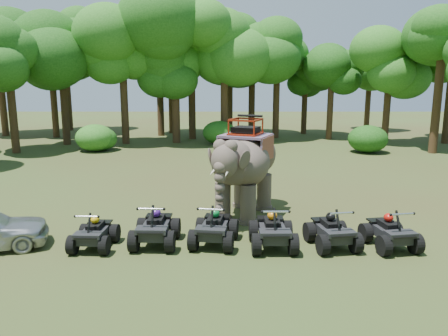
{
  "coord_description": "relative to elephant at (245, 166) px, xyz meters",
  "views": [
    {
      "loc": [
        0.02,
        -14.18,
        5.05
      ],
      "look_at": [
        0.0,
        1.2,
        1.9
      ],
      "focal_mm": 35.0,
      "sensor_mm": 36.0,
      "label": 1
    }
  ],
  "objects": [
    {
      "name": "tree_36",
      "position": [
        -4.63,
        19.05,
        3.63
      ],
      "size": [
        7.68,
        7.68,
        10.97
      ],
      "primitive_type": null,
      "color": "#195114",
      "rests_on": "ground"
    },
    {
      "name": "tree_37",
      "position": [
        -16.23,
        27.66,
        3.59
      ],
      "size": [
        7.63,
        7.63,
        10.9
      ],
      "primitive_type": null,
      "color": "#195114",
      "rests_on": "ground"
    },
    {
      "name": "tree_29",
      "position": [
        -8.59,
        18.51,
        2.74
      ],
      "size": [
        6.44,
        6.44,
        9.2
      ],
      "primitive_type": null,
      "color": "#195114",
      "rests_on": "ground"
    },
    {
      "name": "tree_39",
      "position": [
        -6.5,
        23.51,
        3.04
      ],
      "size": [
        6.85,
        6.85,
        9.79
      ],
      "primitive_type": null,
      "color": "#195114",
      "rests_on": "ground"
    },
    {
      "name": "tree_27",
      "position": [
        -15.24,
        14.04,
        2.11
      ],
      "size": [
        5.55,
        5.55,
        7.93
      ],
      "primitive_type": null,
      "color": "#195114",
      "rests_on": "ground"
    },
    {
      "name": "atv_2",
      "position": [
        -1.07,
        -3.06,
        -1.19
      ],
      "size": [
        1.57,
        1.98,
        1.34
      ],
      "primitive_type": null,
      "rotation": [
        0.0,
        0.0,
        -0.14
      ],
      "color": "black",
      "rests_on": "ground"
    },
    {
      "name": "tree_34",
      "position": [
        1.71,
        23.96,
        2.75
      ],
      "size": [
        6.45,
        6.45,
        9.22
      ],
      "primitive_type": null,
      "color": "#195114",
      "rests_on": "ground"
    },
    {
      "name": "atv_4",
      "position": [
        2.53,
        -3.28,
        -1.21
      ],
      "size": [
        1.54,
        1.92,
        1.29
      ],
      "primitive_type": null,
      "rotation": [
        0.0,
        0.0,
        0.17
      ],
      "color": "black",
      "rests_on": "ground"
    },
    {
      "name": "atv_5",
      "position": [
        4.28,
        -3.33,
        -1.22
      ],
      "size": [
        1.52,
        1.9,
        1.27
      ],
      "primitive_type": null,
      "rotation": [
        0.0,
        0.0,
        0.17
      ],
      "color": "black",
      "rests_on": "ground"
    },
    {
      "name": "tree_28",
      "position": [
        -13.11,
        18.0,
        2.73
      ],
      "size": [
        6.42,
        6.42,
        9.17
      ],
      "primitive_type": null,
      "color": "#195114",
      "rests_on": "ground"
    },
    {
      "name": "tree_33",
      "position": [
        13.43,
        27.65,
        1.82
      ],
      "size": [
        5.15,
        5.15,
        7.36
      ],
      "primitive_type": null,
      "color": "#195114",
      "rests_on": "ground"
    },
    {
      "name": "atv_3",
      "position": [
        0.71,
        -3.32,
        -1.18
      ],
      "size": [
        1.36,
        1.85,
        1.36
      ],
      "primitive_type": null,
      "rotation": [
        0.0,
        0.0,
        0.01
      ],
      "color": "black",
      "rests_on": "ground"
    },
    {
      "name": "tree_0",
      "position": [
        -0.77,
        19.39,
        3.05
      ],
      "size": [
        6.86,
        6.86,
        9.8
      ],
      "primitive_type": null,
      "color": "#195114",
      "rests_on": "ground"
    },
    {
      "name": "tree_4",
      "position": [
        13.71,
        14.03,
        2.65
      ],
      "size": [
        6.31,
        6.31,
        9.01
      ],
      "primitive_type": null,
      "color": "#195114",
      "rests_on": "ground"
    },
    {
      "name": "tree_40",
      "position": [
        6.68,
        24.97,
        1.66
      ],
      "size": [
        4.92,
        4.92,
        7.02
      ],
      "primitive_type": null,
      "color": "#195114",
      "rests_on": "ground"
    },
    {
      "name": "elephant",
      "position": [
        0.0,
        0.0,
        0.0
      ],
      "size": [
        3.5,
        4.83,
        3.71
      ],
      "primitive_type": null,
      "rotation": [
        0.0,
        0.0,
        -0.4
      ],
      "color": "#50443A",
      "rests_on": "ground"
    },
    {
      "name": "tree_38",
      "position": [
        -0.31,
        23.95,
        3.13
      ],
      "size": [
        6.98,
        6.98,
        9.98
      ],
      "primitive_type": null,
      "color": "#195114",
      "rests_on": "ground"
    },
    {
      "name": "tree_32",
      "position": [
        -15.56,
        22.29,
        2.42
      ],
      "size": [
        5.99,
        5.99,
        8.55
      ],
      "primitive_type": null,
      "color": "#195114",
      "rests_on": "ground"
    },
    {
      "name": "tree_30",
      "position": [
        -4.68,
        19.3,
        1.85
      ],
      "size": [
        5.19,
        5.19,
        7.41
      ],
      "primitive_type": null,
      "color": "#195114",
      "rests_on": "ground"
    },
    {
      "name": "tree_41",
      "position": [
        -3.51,
        21.41,
        3.03
      ],
      "size": [
        6.84,
        6.84,
        9.77
      ],
      "primitive_type": null,
      "color": "#195114",
      "rests_on": "ground"
    },
    {
      "name": "tree_2",
      "position": [
        8.13,
        21.01,
        1.53
      ],
      "size": [
        4.74,
        4.74,
        6.77
      ],
      "primitive_type": null,
      "color": "#195114",
      "rests_on": "ground"
    },
    {
      "name": "atv_1",
      "position": [
        -2.88,
        -3.08,
        -1.17
      ],
      "size": [
        1.4,
        1.88,
        1.36
      ],
      "primitive_type": null,
      "rotation": [
        0.0,
        0.0,
        -0.03
      ],
      "color": "black",
      "rests_on": "ground"
    },
    {
      "name": "tree_43",
      "position": [
        -20.54,
        23.3,
        2.99
      ],
      "size": [
        6.78,
        6.78,
        9.69
      ],
      "primitive_type": null,
      "color": "#195114",
      "rests_on": "ground"
    },
    {
      "name": "ground",
      "position": [
        -0.77,
        -1.72,
        -1.86
      ],
      "size": [
        110.0,
        110.0,
        0.0
      ],
      "primitive_type": "plane",
      "color": "#47381E",
      "rests_on": "ground"
    },
    {
      "name": "atv_0",
      "position": [
        -4.7,
        -3.36,
        -1.26
      ],
      "size": [
        1.24,
        1.66,
        1.2
      ],
      "primitive_type": null,
      "rotation": [
        0.0,
        0.0,
        -0.04
      ],
      "color": "black",
      "rests_on": "ground"
    },
    {
      "name": "tree_3",
      "position": [
        12.03,
        18.66,
        2.05
      ],
      "size": [
        5.47,
        5.47,
        7.81
      ],
      "primitive_type": null,
      "color": "#195114",
      "rests_on": "ground"
    },
    {
      "name": "tree_42",
      "position": [
        -5.72,
        25.51,
        3.38
      ],
      "size": [
        7.32,
        7.32,
        10.46
      ],
      "primitive_type": null,
      "color": "#195114",
      "rests_on": "ground"
    },
    {
      "name": "tree_1",
      "position": [
        3.7,
        22.03,
        2.52
      ],
      "size": [
        6.13,
        6.13,
        8.76
      ],
      "primitive_type": null,
      "color": "#195114",
      "rests_on": "ground"
    }
  ]
}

